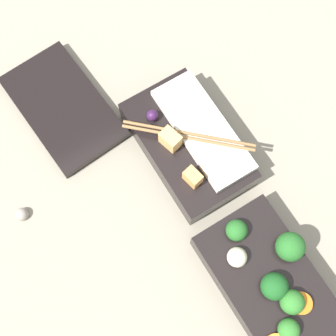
{
  "coord_description": "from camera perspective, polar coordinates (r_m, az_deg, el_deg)",
  "views": [
    {
      "loc": [
        -0.07,
        0.15,
        0.7
      ],
      "look_at": [
        0.11,
        0.04,
        0.05
      ],
      "focal_mm": 50.0,
      "sensor_mm": 36.0,
      "label": 1
    }
  ],
  "objects": [
    {
      "name": "ground_plane",
      "position": [
        0.72,
        7.45,
        -6.62
      ],
      "size": [
        3.0,
        3.0,
        0.0
      ],
      "primitive_type": "plane",
      "color": "gray"
    },
    {
      "name": "pebble_2",
      "position": [
        0.75,
        -17.36,
        -5.4
      ],
      "size": [
        0.02,
        0.02,
        0.02
      ],
      "primitive_type": "sphere",
      "color": "gray",
      "rests_on": "ground_plane"
    },
    {
      "name": "bento_tray_vegetable",
      "position": [
        0.69,
        12.19,
        -13.26
      ],
      "size": [
        0.21,
        0.13,
        0.08
      ],
      "color": "black",
      "rests_on": "ground_plane"
    },
    {
      "name": "bento_lid",
      "position": [
        0.79,
        -12.68,
        7.24
      ],
      "size": [
        0.22,
        0.14,
        0.02
      ],
      "primitive_type": "cube",
      "rotation": [
        0.0,
        0.0,
        0.09
      ],
      "color": "black",
      "rests_on": "ground_plane"
    },
    {
      "name": "bento_tray_rice",
      "position": [
        0.72,
        2.58,
        3.06
      ],
      "size": [
        0.21,
        0.15,
        0.08
      ],
      "color": "black",
      "rests_on": "ground_plane"
    }
  ]
}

